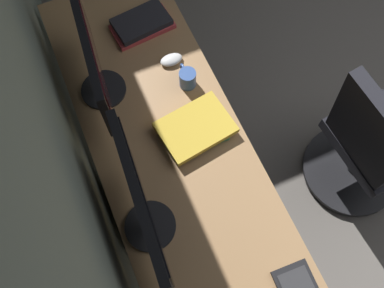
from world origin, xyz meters
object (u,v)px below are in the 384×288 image
(monitor_secondary, at_px, (93,60))
(mouse_main, at_px, (171,60))
(office_chair, at_px, (368,147))
(drawer_pedestal, at_px, (178,199))
(monitor_primary, at_px, (144,209))
(book_stack_far, at_px, (195,129))
(coffee_mug, at_px, (187,78))
(book_stack_near, at_px, (142,24))

(monitor_secondary, xyz_separation_m, mouse_main, (0.02, -0.33, -0.21))
(mouse_main, relative_size, office_chair, 0.11)
(monitor_secondary, distance_m, mouse_main, 0.39)
(drawer_pedestal, relative_size, mouse_main, 6.68)
(monitor_primary, relative_size, book_stack_far, 1.72)
(drawer_pedestal, xyz_separation_m, coffee_mug, (0.37, -0.21, 0.43))
(drawer_pedestal, distance_m, book_stack_near, 0.86)
(drawer_pedestal, relative_size, book_stack_far, 2.13)
(mouse_main, bearing_deg, monitor_primary, 151.68)
(monitor_secondary, distance_m, office_chair, 1.37)
(mouse_main, height_order, office_chair, office_chair)
(drawer_pedestal, relative_size, book_stack_near, 2.32)
(drawer_pedestal, distance_m, office_chair, 0.97)
(book_stack_near, distance_m, coffee_mug, 0.38)
(coffee_mug, bearing_deg, drawer_pedestal, 150.07)
(coffee_mug, bearing_deg, monitor_secondary, 71.83)
(book_stack_near, height_order, book_stack_far, same)
(drawer_pedestal, bearing_deg, monitor_secondary, 15.92)
(monitor_secondary, relative_size, book_stack_near, 1.93)
(monitor_primary, distance_m, office_chair, 1.24)
(mouse_main, xyz_separation_m, coffee_mug, (-0.14, -0.02, 0.03))
(mouse_main, distance_m, book_stack_near, 0.24)
(drawer_pedestal, xyz_separation_m, book_stack_far, (0.14, -0.15, 0.41))
(mouse_main, bearing_deg, book_stack_near, 12.58)
(coffee_mug, bearing_deg, book_stack_near, 11.37)
(mouse_main, relative_size, book_stack_near, 0.35)
(monitor_secondary, height_order, office_chair, monitor_secondary)
(monitor_secondary, relative_size, office_chair, 0.59)
(drawer_pedestal, distance_m, coffee_mug, 0.60)
(coffee_mug, height_order, office_chair, office_chair)
(monitor_primary, height_order, book_stack_near, monitor_primary)
(book_stack_far, height_order, coffee_mug, coffee_mug)
(coffee_mug, bearing_deg, monitor_primary, 144.41)
(mouse_main, height_order, coffee_mug, coffee_mug)
(monitor_secondary, height_order, mouse_main, monitor_secondary)
(monitor_primary, relative_size, coffee_mug, 4.85)
(monitor_secondary, distance_m, coffee_mug, 0.42)
(monitor_secondary, relative_size, coffee_mug, 5.00)
(monitor_primary, bearing_deg, book_stack_far, -46.58)
(mouse_main, xyz_separation_m, office_chair, (-0.67, -0.76, -0.29))
(book_stack_far, height_order, office_chair, office_chair)
(mouse_main, xyz_separation_m, book_stack_far, (-0.37, 0.04, 0.01))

